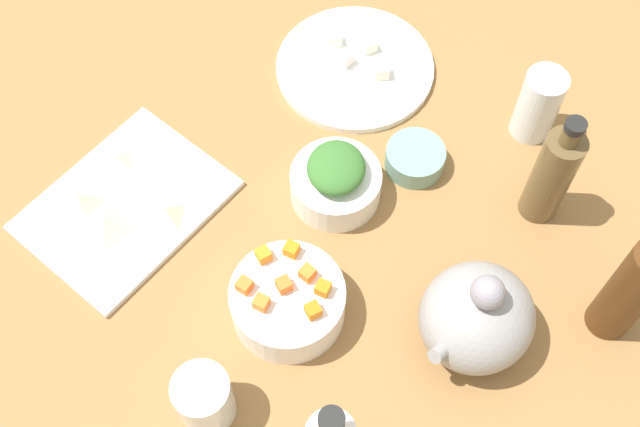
# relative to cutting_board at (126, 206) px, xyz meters

# --- Properties ---
(tabletop) EXTENTS (1.90, 1.90, 0.03)m
(tabletop) POSITION_rel_cutting_board_xyz_m (-0.17, 0.23, -0.02)
(tabletop) COLOR olive
(tabletop) RESTS_ON ground
(cutting_board) EXTENTS (0.30, 0.24, 0.01)m
(cutting_board) POSITION_rel_cutting_board_xyz_m (0.00, 0.00, 0.00)
(cutting_board) COLOR silver
(cutting_board) RESTS_ON tabletop
(plate_tofu) EXTENTS (0.26, 0.26, 0.01)m
(plate_tofu) POSITION_rel_cutting_board_xyz_m (-0.43, 0.06, 0.00)
(plate_tofu) COLOR white
(plate_tofu) RESTS_ON tabletop
(bowl_greens) EXTENTS (0.13, 0.13, 0.05)m
(bowl_greens) POSITION_rel_cutting_board_xyz_m (-0.23, 0.20, 0.02)
(bowl_greens) COLOR white
(bowl_greens) RESTS_ON tabletop
(bowl_carrots) EXTENTS (0.15, 0.15, 0.06)m
(bowl_carrots) POSITION_rel_cutting_board_xyz_m (-0.06, 0.29, 0.03)
(bowl_carrots) COLOR white
(bowl_carrots) RESTS_ON tabletop
(bowl_small_side) EXTENTS (0.09, 0.09, 0.04)m
(bowl_small_side) POSITION_rel_cutting_board_xyz_m (-0.36, 0.25, 0.01)
(bowl_small_side) COLOR gray
(bowl_small_side) RESTS_ON tabletop
(teapot) EXTENTS (0.17, 0.15, 0.16)m
(teapot) POSITION_rel_cutting_board_xyz_m (-0.20, 0.49, 0.06)
(teapot) COLOR gray
(teapot) RESTS_ON tabletop
(bottle_0) EXTENTS (0.06, 0.06, 0.21)m
(bottle_0) POSITION_rel_cutting_board_xyz_m (-0.43, 0.43, 0.09)
(bottle_0) COLOR brown
(bottle_0) RESTS_ON tabletop
(bottle_1) EXTENTS (0.06, 0.06, 0.24)m
(bottle_1) POSITION_rel_cutting_board_xyz_m (-0.35, 0.61, 0.10)
(bottle_1) COLOR #4F2D13
(bottle_1) RESTS_ON tabletop
(drinking_glass_0) EXTENTS (0.07, 0.07, 0.09)m
(drinking_glass_0) POSITION_rel_cutting_board_xyz_m (0.11, 0.31, 0.04)
(drinking_glass_0) COLOR white
(drinking_glass_0) RESTS_ON tabletop
(drinking_glass_1) EXTENTS (0.06, 0.06, 0.12)m
(drinking_glass_1) POSITION_rel_cutting_board_xyz_m (-0.53, 0.33, 0.06)
(drinking_glass_1) COLOR white
(drinking_glass_1) RESTS_ON tabletop
(carrot_cube_0) EXTENTS (0.02, 0.02, 0.02)m
(carrot_cube_0) POSITION_rel_cutting_board_xyz_m (-0.09, 0.29, 0.07)
(carrot_cube_0) COLOR orange
(carrot_cube_0) RESTS_ON bowl_carrots
(carrot_cube_1) EXTENTS (0.02, 0.02, 0.02)m
(carrot_cube_1) POSITION_rel_cutting_board_xyz_m (-0.07, 0.23, 0.07)
(carrot_cube_1) COLOR orange
(carrot_cube_1) RESTS_ON bowl_carrots
(carrot_cube_2) EXTENTS (0.02, 0.02, 0.02)m
(carrot_cube_2) POSITION_rel_cutting_board_xyz_m (-0.02, 0.28, 0.07)
(carrot_cube_2) COLOR orange
(carrot_cube_2) RESTS_ON bowl_carrots
(carrot_cube_3) EXTENTS (0.02, 0.02, 0.02)m
(carrot_cube_3) POSITION_rel_cutting_board_xyz_m (-0.09, 0.32, 0.07)
(carrot_cube_3) COLOR orange
(carrot_cube_3) RESTS_ON bowl_carrots
(carrot_cube_4) EXTENTS (0.02, 0.02, 0.02)m
(carrot_cube_4) POSITION_rel_cutting_board_xyz_m (-0.02, 0.24, 0.07)
(carrot_cube_4) COLOR orange
(carrot_cube_4) RESTS_ON bowl_carrots
(carrot_cube_5) EXTENTS (0.02, 0.02, 0.02)m
(carrot_cube_5) POSITION_rel_cutting_board_xyz_m (-0.06, 0.33, 0.07)
(carrot_cube_5) COLOR orange
(carrot_cube_5) RESTS_ON bowl_carrots
(carrot_cube_6) EXTENTS (0.02, 0.02, 0.02)m
(carrot_cube_6) POSITION_rel_cutting_board_xyz_m (-0.06, 0.28, 0.07)
(carrot_cube_6) COLOR orange
(carrot_cube_6) RESTS_ON bowl_carrots
(carrot_cube_7) EXTENTS (0.02, 0.02, 0.02)m
(carrot_cube_7) POSITION_rel_cutting_board_xyz_m (-0.10, 0.25, 0.07)
(carrot_cube_7) COLOR orange
(carrot_cube_7) RESTS_ON bowl_carrots
(chopped_greens_mound) EXTENTS (0.12, 0.12, 0.04)m
(chopped_greens_mound) POSITION_rel_cutting_board_xyz_m (-0.23, 0.20, 0.07)
(chopped_greens_mound) COLOR #386C2D
(chopped_greens_mound) RESTS_ON bowl_greens
(tofu_cube_0) EXTENTS (0.03, 0.03, 0.02)m
(tofu_cube_0) POSITION_rel_cutting_board_xyz_m (-0.47, 0.05, 0.02)
(tofu_cube_0) COLOR white
(tofu_cube_0) RESTS_ON plate_tofu
(tofu_cube_1) EXTENTS (0.02, 0.02, 0.02)m
(tofu_cube_1) POSITION_rel_cutting_board_xyz_m (-0.42, 0.04, 0.02)
(tofu_cube_1) COLOR white
(tofu_cube_1) RESTS_ON plate_tofu
(tofu_cube_2) EXTENTS (0.03, 0.03, 0.02)m
(tofu_cube_2) POSITION_rel_cutting_board_xyz_m (-0.43, 0.00, 0.02)
(tofu_cube_2) COLOR white
(tofu_cube_2) RESTS_ON plate_tofu
(tofu_cube_3) EXTENTS (0.03, 0.03, 0.02)m
(tofu_cube_3) POSITION_rel_cutting_board_xyz_m (-0.44, 0.10, 0.02)
(tofu_cube_3) COLOR #F7E4D0
(tofu_cube_3) RESTS_ON plate_tofu
(dumpling_0) EXTENTS (0.08, 0.08, 0.03)m
(dumpling_0) POSITION_rel_cutting_board_xyz_m (0.04, 0.01, 0.02)
(dumpling_0) COLOR beige
(dumpling_0) RESTS_ON cutting_board
(dumpling_1) EXTENTS (0.06, 0.06, 0.02)m
(dumpling_1) POSITION_rel_cutting_board_xyz_m (-0.03, -0.06, 0.02)
(dumpling_1) COLOR beige
(dumpling_1) RESTS_ON cutting_board
(dumpling_2) EXTENTS (0.05, 0.05, 0.02)m
(dumpling_2) POSITION_rel_cutting_board_xyz_m (-0.03, 0.06, 0.02)
(dumpling_2) COLOR beige
(dumpling_2) RESTS_ON cutting_board
(dumpling_3) EXTENTS (0.07, 0.07, 0.03)m
(dumpling_3) POSITION_rel_cutting_board_xyz_m (0.05, -0.04, 0.02)
(dumpling_3) COLOR beige
(dumpling_3) RESTS_ON cutting_board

